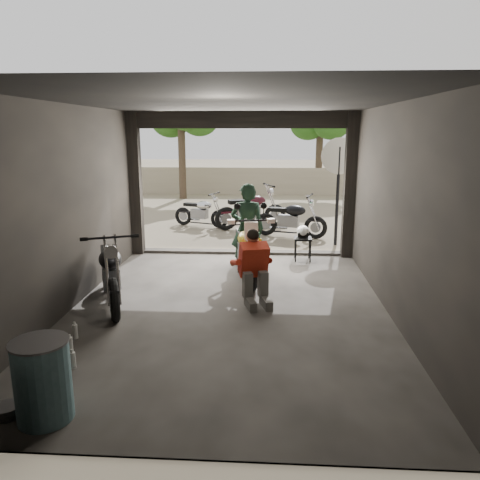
# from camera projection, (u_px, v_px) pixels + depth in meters

# --- Properties ---
(ground) EXTENTS (80.00, 80.00, 0.00)m
(ground) POSITION_uv_depth(u_px,v_px,m) (229.00, 310.00, 7.45)
(ground) COLOR #7A6D56
(ground) RESTS_ON ground
(garage) EXTENTS (7.00, 7.13, 3.20)m
(garage) POSITION_uv_depth(u_px,v_px,m) (231.00, 225.00, 7.69)
(garage) COLOR #2D2B28
(garage) RESTS_ON ground
(boundary_wall) EXTENTS (18.00, 0.30, 1.20)m
(boundary_wall) POSITION_uv_depth(u_px,v_px,m) (255.00, 181.00, 20.92)
(boundary_wall) COLOR gray
(boundary_wall) RESTS_ON ground
(tree_left) EXTENTS (2.20, 2.20, 5.60)m
(tree_left) POSITION_uv_depth(u_px,v_px,m) (180.00, 100.00, 18.87)
(tree_left) COLOR #382B1E
(tree_left) RESTS_ON ground
(tree_right) EXTENTS (2.20, 2.20, 5.00)m
(tree_right) POSITION_uv_depth(u_px,v_px,m) (321.00, 112.00, 20.08)
(tree_right) COLOR #382B1E
(tree_right) RESTS_ON ground
(main_bike) EXTENTS (1.15, 2.05, 1.29)m
(main_bike) POSITION_uv_depth(u_px,v_px,m) (246.00, 246.00, 8.92)
(main_bike) COLOR white
(main_bike) RESTS_ON ground
(left_bike) EXTENTS (1.42, 2.04, 1.28)m
(left_bike) POSITION_uv_depth(u_px,v_px,m) (110.00, 267.00, 7.57)
(left_bike) COLOR black
(left_bike) RESTS_ON ground
(outside_bike_a) EXTENTS (1.65, 1.11, 1.03)m
(outside_bike_a) POSITION_uv_depth(u_px,v_px,m) (201.00, 210.00, 13.81)
(outside_bike_a) COLOR black
(outside_bike_a) RESTS_ON ground
(outside_bike_b) EXTENTS (2.05, 1.42, 1.28)m
(outside_bike_b) POSITION_uv_depth(u_px,v_px,m) (251.00, 207.00, 13.53)
(outside_bike_b) COLOR #3D0E18
(outside_bike_b) RESTS_ON ground
(outside_bike_c) EXTENTS (1.84, 1.12, 1.16)m
(outside_bike_c) POSITION_uv_depth(u_px,v_px,m) (290.00, 216.00, 12.45)
(outside_bike_c) COLOR black
(outside_bike_c) RESTS_ON ground
(rider) EXTENTS (0.67, 0.45, 1.81)m
(rider) POSITION_uv_depth(u_px,v_px,m) (247.00, 229.00, 9.21)
(rider) COLOR #162D21
(rider) RESTS_ON ground
(mechanic) EXTENTS (0.81, 0.96, 1.19)m
(mechanic) POSITION_uv_depth(u_px,v_px,m) (255.00, 270.00, 7.57)
(mechanic) COLOR red
(mechanic) RESTS_ON ground
(stool) EXTENTS (0.38, 0.38, 0.52)m
(stool) POSITION_uv_depth(u_px,v_px,m) (303.00, 241.00, 10.18)
(stool) COLOR black
(stool) RESTS_ON ground
(helmet) EXTENTS (0.30, 0.31, 0.26)m
(helmet) POSITION_uv_depth(u_px,v_px,m) (303.00, 231.00, 10.18)
(helmet) COLOR white
(helmet) RESTS_ON stool
(oil_drum) EXTENTS (0.68, 0.68, 0.83)m
(oil_drum) POSITION_uv_depth(u_px,v_px,m) (43.00, 382.00, 4.53)
(oil_drum) COLOR #436A72
(oil_drum) RESTS_ON ground
(sign_post) EXTENTS (0.88, 0.08, 2.64)m
(sign_post) POSITION_uv_depth(u_px,v_px,m) (339.00, 173.00, 11.31)
(sign_post) COLOR black
(sign_post) RESTS_ON ground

